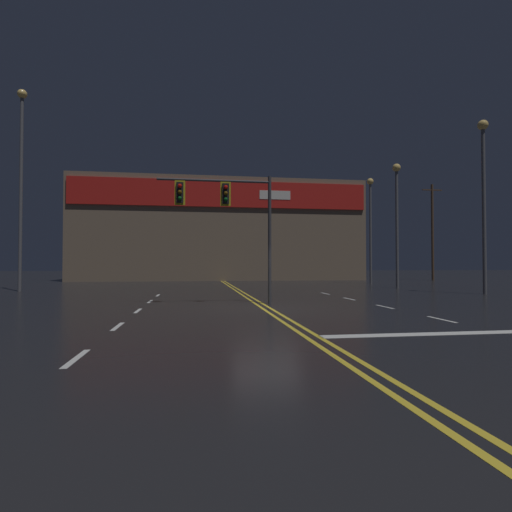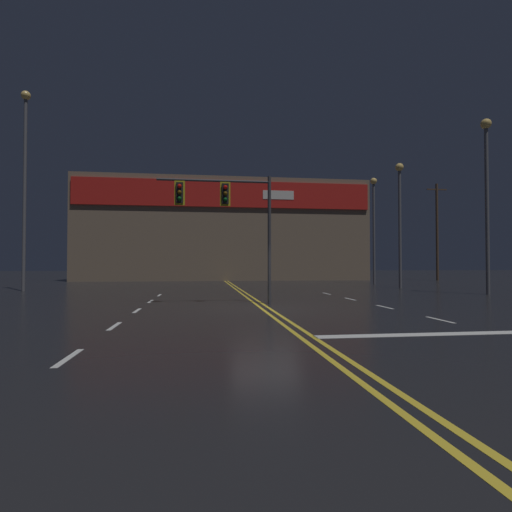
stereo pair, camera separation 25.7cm
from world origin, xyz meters
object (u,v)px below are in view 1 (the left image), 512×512
(streetlight_far_left, at_px, (370,216))
(streetlight_far_median, at_px, (21,167))
(traffic_signal_median, at_px, (224,205))
(streetlight_near_right, at_px, (397,208))
(streetlight_near_left, at_px, (484,183))

(streetlight_far_left, bearing_deg, streetlight_far_median, -166.05)
(traffic_signal_median, bearing_deg, streetlight_near_right, 37.29)
(traffic_signal_median, bearing_deg, streetlight_far_left, 49.63)
(streetlight_near_right, xyz_separation_m, streetlight_far_median, (-24.48, 0.10, 2.02))
(traffic_signal_median, height_order, streetlight_far_median, streetlight_far_median)
(streetlight_near_left, height_order, streetlight_far_left, streetlight_near_left)
(streetlight_near_left, bearing_deg, streetlight_far_left, 93.94)
(streetlight_near_right, height_order, streetlight_far_median, streetlight_far_median)
(traffic_signal_median, height_order, streetlight_far_left, streetlight_far_left)
(streetlight_near_right, height_order, streetlight_far_left, streetlight_far_left)
(streetlight_near_left, bearing_deg, streetlight_far_median, 166.56)
(streetlight_far_left, bearing_deg, traffic_signal_median, -130.37)
(streetlight_near_left, distance_m, streetlight_far_median, 27.11)
(streetlight_far_median, bearing_deg, traffic_signal_median, -39.74)
(traffic_signal_median, height_order, streetlight_near_right, streetlight_near_right)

